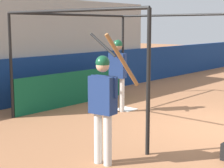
% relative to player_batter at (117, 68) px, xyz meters
% --- Properties ---
extents(ground_plane, '(60.00, 60.00, 0.00)m').
position_rel_player_batter_xyz_m(ground_plane, '(0.38, -2.70, -1.11)').
color(ground_plane, '#9E6642').
extents(outfield_wall, '(24.00, 0.12, 1.31)m').
position_rel_player_batter_xyz_m(outfield_wall, '(0.38, 2.51, -0.46)').
color(outfield_wall, navy).
rests_on(outfield_wall, ground).
extents(bleacher_section, '(8.15, 3.20, 2.99)m').
position_rel_player_batter_xyz_m(bleacher_section, '(0.38, 4.17, 0.38)').
color(bleacher_section, '#9E9E99').
rests_on(bleacher_section, ground).
extents(batting_cage, '(4.21, 3.99, 2.50)m').
position_rel_player_batter_xyz_m(batting_cage, '(-0.02, 0.73, -0.02)').
color(batting_cage, black).
rests_on(batting_cage, ground).
extents(home_plate, '(0.44, 0.44, 0.02)m').
position_rel_player_batter_xyz_m(home_plate, '(0.36, -0.01, -1.11)').
color(home_plate, white).
rests_on(home_plate, ground).
extents(player_batter, '(0.58, 0.82, 2.00)m').
position_rel_player_batter_xyz_m(player_batter, '(0.00, 0.00, 0.00)').
color(player_batter, silver).
rests_on(player_batter, ground).
extents(player_waiting, '(0.57, 0.75, 2.08)m').
position_rel_player_batter_xyz_m(player_waiting, '(-2.93, -2.17, -0.07)').
color(player_waiting, silver).
rests_on(player_waiting, ground).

